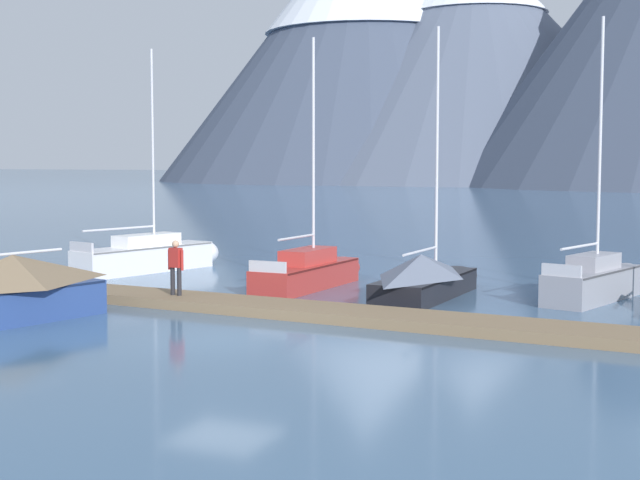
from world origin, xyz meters
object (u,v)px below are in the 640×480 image
object	(u,v)px
sailboat_far_berth	(599,279)
person_on_dock	(176,264)
sailboat_mid_dock_port	(311,271)
sailboat_mid_dock_starboard	(428,276)
sailboat_nearest_berth	(152,255)

from	to	relation	value
sailboat_far_berth	person_on_dock	xyz separation A→B (m)	(-11.74, -6.52, 0.63)
sailboat_mid_dock_port	person_on_dock	size ratio (longest dim) A/B	5.12
sailboat_mid_dock_port	sailboat_far_berth	size ratio (longest dim) A/B	0.97
sailboat_mid_dock_port	sailboat_mid_dock_starboard	bearing A→B (deg)	-8.78
person_on_dock	sailboat_nearest_berth	bearing A→B (deg)	128.32
person_on_dock	sailboat_mid_dock_port	bearing A→B (deg)	68.37
sailboat_nearest_berth	person_on_dock	world-z (taller)	sailboat_nearest_berth
sailboat_mid_dock_starboard	person_on_dock	distance (m)	8.11
sailboat_nearest_berth	person_on_dock	distance (m)	9.16
sailboat_nearest_berth	sailboat_far_berth	world-z (taller)	sailboat_far_berth
sailboat_mid_dock_port	sailboat_far_berth	bearing A→B (deg)	6.70
sailboat_far_berth	person_on_dock	bearing A→B (deg)	-150.93
sailboat_far_berth	sailboat_nearest_berth	bearing A→B (deg)	177.86
sailboat_mid_dock_starboard	person_on_dock	bearing A→B (deg)	-144.38
sailboat_mid_dock_starboard	sailboat_mid_dock_port	bearing A→B (deg)	171.22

